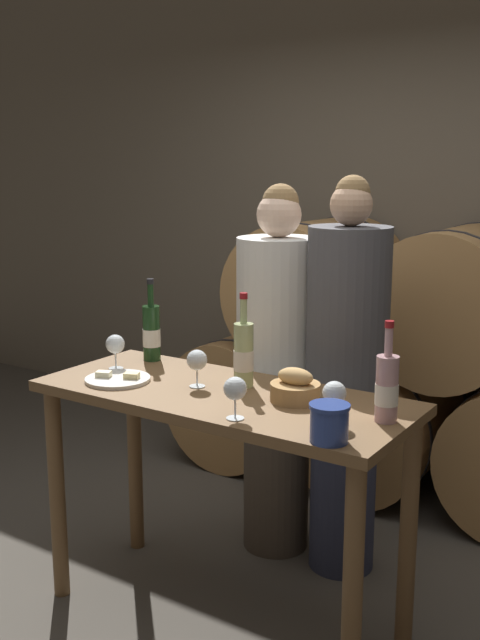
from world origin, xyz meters
The scene contains 16 objects.
ground_plane centered at (0.00, 0.00, 0.00)m, with size 10.00×10.00×0.00m, color #4C473F.
stone_wall_back centered at (0.00, 2.10, 1.60)m, with size 10.00×0.12×3.20m.
barrel_stack centered at (0.00, 1.54, 0.65)m, with size 2.38×0.88×1.45m.
tasting_table centered at (0.00, 0.00, 0.76)m, with size 1.42×0.59×0.92m.
person_left centered at (-0.12, 0.61, 0.84)m, with size 0.36×0.36×1.66m.
person_right centered at (0.21, 0.61, 0.86)m, with size 0.35×0.35×1.70m.
wine_bottle_red centered at (-0.51, 0.21, 1.04)m, with size 0.08×0.08×0.35m.
wine_bottle_white centered at (0.03, 0.10, 1.05)m, with size 0.08×0.08×0.36m.
wine_bottle_rose centered at (0.63, 0.03, 1.04)m, with size 0.08×0.08×0.34m.
blue_crock centered at (0.56, -0.24, 0.99)m, with size 0.12×0.12×0.12m.
bread_basket centered at (0.28, 0.05, 0.97)m, with size 0.18×0.18×0.12m.
cheese_plate centered at (-0.42, -0.11, 0.93)m, with size 0.25×0.25×0.04m.
wine_glass_far_left centered at (-0.54, 0.02, 1.02)m, with size 0.08×0.08×0.14m.
wine_glass_left centered at (-0.12, 0.00, 1.02)m, with size 0.08×0.08×0.14m.
wine_glass_center centered at (0.21, -0.22, 1.02)m, with size 0.08×0.08×0.14m.
wine_glass_right centered at (0.50, -0.09, 1.02)m, with size 0.08×0.08×0.14m.
Camera 1 is at (1.51, -2.17, 1.75)m, focal length 42.00 mm.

